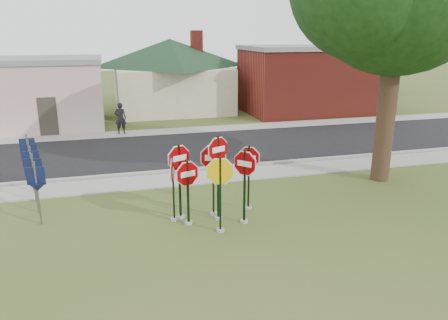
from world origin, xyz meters
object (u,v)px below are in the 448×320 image
object	(u,v)px
stop_sign_yellow	(220,184)
stop_sign_left	(188,185)
pedestrian	(120,118)
stop_sign_center	(218,166)

from	to	relation	value
stop_sign_yellow	stop_sign_left	world-z (taller)	stop_sign_yellow
stop_sign_left	pedestrian	xyz separation A→B (m)	(-1.43, 13.06, -0.32)
stop_sign_center	pedestrian	bearing A→B (deg)	100.54
stop_sign_center	stop_sign_left	size ratio (longest dim) A/B	1.30
stop_sign_center	stop_sign_yellow	xyz separation A→B (m)	(-0.17, -0.88, -0.27)
stop_sign_yellow	stop_sign_left	distance (m)	1.12
stop_sign_yellow	stop_sign_left	bearing A→B (deg)	137.16
stop_sign_yellow	pedestrian	bearing A→B (deg)	99.22
pedestrian	stop_sign_yellow	bearing A→B (deg)	111.48
stop_sign_left	stop_sign_center	bearing A→B (deg)	7.70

